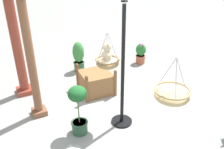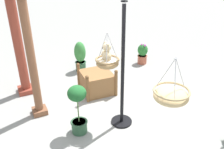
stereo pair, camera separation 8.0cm
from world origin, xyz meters
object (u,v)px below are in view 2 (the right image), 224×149
hanging_basket_with_teddy (107,62)px  potted_plant_tall_leafy (80,56)px  potted_plant_fern_front (143,53)px  potted_plant_small_succulent (78,108)px  hanging_basket_left_high (171,95)px  teddy_bear (106,54)px  wooden_planter_box (97,81)px  display_pole_central (122,90)px  greenhouse_pillar_right (17,40)px  greenhouse_pillar_left (31,56)px

hanging_basket_with_teddy → potted_plant_tall_leafy: (2.67, -0.33, -0.91)m
potted_plant_fern_front → potted_plant_small_succulent: (-2.34, 2.98, 0.23)m
potted_plant_fern_front → hanging_basket_left_high: bearing=153.4°
teddy_bear → potted_plant_fern_front: bearing=-45.6°
wooden_planter_box → potted_plant_small_succulent: size_ratio=0.85×
display_pole_central → wooden_planter_box: display_pole_central is taller
greenhouse_pillar_right → potted_plant_fern_front: 3.85m
greenhouse_pillar_left → wooden_planter_box: greenhouse_pillar_left is taller
teddy_bear → wooden_planter_box: size_ratio=0.45×
greenhouse_pillar_left → potted_plant_fern_front: size_ratio=4.15×
potted_plant_fern_front → potted_plant_tall_leafy: size_ratio=0.74×
display_pole_central → potted_plant_fern_front: 3.24m
teddy_bear → potted_plant_small_succulent: size_ratio=0.38×
hanging_basket_left_high → teddy_bear: bearing=27.3°
hanging_basket_left_high → potted_plant_fern_front: 3.97m
display_pole_central → hanging_basket_left_high: 1.14m
greenhouse_pillar_right → greenhouse_pillar_left: bearing=-173.6°
greenhouse_pillar_left → potted_plant_tall_leafy: size_ratio=3.09×
teddy_bear → wooden_planter_box: teddy_bear is taller
display_pole_central → potted_plant_tall_leafy: display_pole_central is taller
hanging_basket_left_high → potted_plant_fern_front: size_ratio=1.15×
teddy_bear → hanging_basket_left_high: size_ratio=0.51×
greenhouse_pillar_right → teddy_bear: bearing=-146.8°
display_pole_central → hanging_basket_with_teddy: display_pole_central is taller
hanging_basket_with_teddy → potted_plant_small_succulent: hanging_basket_with_teddy is taller
potted_plant_fern_front → potted_plant_tall_leafy: 2.03m
hanging_basket_left_high → greenhouse_pillar_left: bearing=40.8°
greenhouse_pillar_right → potted_plant_tall_leafy: greenhouse_pillar_right is taller
greenhouse_pillar_right → potted_plant_small_succulent: size_ratio=2.76×
potted_plant_fern_front → potted_plant_tall_leafy: bearing=79.5°
display_pole_central → greenhouse_pillar_right: size_ratio=0.87×
greenhouse_pillar_left → potted_plant_tall_leafy: 2.50m
hanging_basket_left_high → potted_plant_tall_leafy: size_ratio=0.85×
teddy_bear → hanging_basket_with_teddy: bearing=-90.0°
hanging_basket_left_high → potted_plant_fern_front: bearing=-26.6°
hanging_basket_with_teddy → teddy_bear: size_ratio=1.73×
display_pole_central → hanging_basket_left_high: bearing=-161.8°
teddy_bear → greenhouse_pillar_right: size_ratio=0.14×
teddy_bear → potted_plant_fern_front: (2.30, -2.35, -1.21)m
teddy_bear → greenhouse_pillar_right: (2.07, 1.35, -0.15)m
wooden_planter_box → teddy_bear: bearing=166.4°
teddy_bear → greenhouse_pillar_left: 1.56m
potted_plant_tall_leafy → teddy_bear: bearing=172.4°
greenhouse_pillar_right → potted_plant_small_succulent: 2.38m
hanging_basket_with_teddy → potted_plant_fern_front: size_ratio=1.01×
hanging_basket_with_teddy → teddy_bear: (-0.00, 0.02, 0.17)m
hanging_basket_left_high → greenhouse_pillar_right: size_ratio=0.27×
greenhouse_pillar_left → wooden_planter_box: size_ratio=3.21×
hanging_basket_left_high → greenhouse_pillar_left: size_ratio=0.28×
teddy_bear → potted_plant_tall_leafy: (2.67, -0.35, -1.08)m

